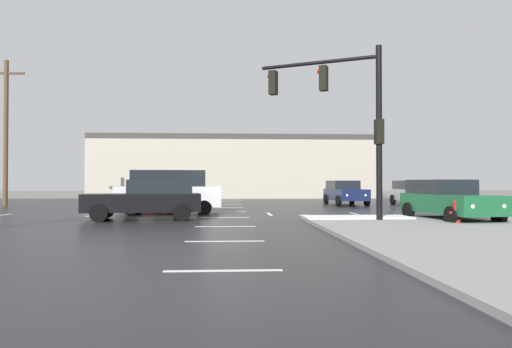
{
  "coord_description": "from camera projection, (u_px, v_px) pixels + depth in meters",
  "views": [
    {
      "loc": [
        0.07,
        -22.09,
        1.51
      ],
      "look_at": [
        1.68,
        5.06,
        1.96
      ],
      "focal_mm": 33.72,
      "sensor_mm": 36.0,
      "label": 1
    }
  ],
  "objects": [
    {
      "name": "sedan_navy",
      "position": [
        345.0,
        192.0,
        31.27
      ],
      "size": [
        2.2,
        4.61,
        1.58
      ],
      "rotation": [
        0.0,
        0.0,
        -1.52
      ],
      "color": "#141E47",
      "rests_on": "road_asphalt"
    },
    {
      "name": "lane_markings",
      "position": [
        254.0,
        216.0,
        20.72
      ],
      "size": [
        36.15,
        36.15,
        0.01
      ],
      "color": "silver",
      "rests_on": "road_asphalt"
    },
    {
      "name": "fire_hydrant",
      "position": [
        457.0,
        211.0,
        16.23
      ],
      "size": [
        0.48,
        0.26,
        0.79
      ],
      "color": "red",
      "rests_on": "sidewalk_corner"
    },
    {
      "name": "ground_plane",
      "position": [
        226.0,
        215.0,
        22.02
      ],
      "size": [
        120.0,
        120.0,
        0.0
      ],
      "primitive_type": "plane",
      "color": "slate"
    },
    {
      "name": "suv_white",
      "position": [
        169.0,
        191.0,
        22.44
      ],
      "size": [
        4.95,
        2.46,
        2.03
      ],
      "rotation": [
        0.0,
        0.0,
        3.22
      ],
      "color": "white",
      "rests_on": "road_asphalt"
    },
    {
      "name": "sedan_black",
      "position": [
        147.0,
        199.0,
        18.98
      ],
      "size": [
        4.67,
        2.4,
        1.58
      ],
      "rotation": [
        0.0,
        0.0,
        3.25
      ],
      "color": "black",
      "rests_on": "road_asphalt"
    },
    {
      "name": "strip_building_background",
      "position": [
        233.0,
        168.0,
        46.41
      ],
      "size": [
        25.9,
        8.0,
        5.8
      ],
      "color": "#BCB29E",
      "rests_on": "ground_plane"
    },
    {
      "name": "traffic_signal_mast",
      "position": [
        346.0,
        107.0,
        17.99
      ],
      "size": [
        4.27,
        2.36,
        6.36
      ],
      "rotation": [
        0.0,
        0.0,
        2.66
      ],
      "color": "black",
      "rests_on": "sidewalk_corner"
    },
    {
      "name": "sedan_silver",
      "position": [
        414.0,
        192.0,
        30.17
      ],
      "size": [
        2.11,
        4.58,
        1.58
      ],
      "rotation": [
        0.0,
        0.0,
        -1.6
      ],
      "color": "#B7BABF",
      "rests_on": "road_asphalt"
    },
    {
      "name": "utility_pole_far",
      "position": [
        6.0,
        130.0,
        30.1
      ],
      "size": [
        2.2,
        0.28,
        9.15
      ],
      "color": "brown",
      "rests_on": "ground_plane"
    },
    {
      "name": "sedan_red",
      "position": [
        159.0,
        194.0,
        26.72
      ],
      "size": [
        2.19,
        4.6,
        1.58
      ],
      "rotation": [
        0.0,
        0.0,
        1.62
      ],
      "color": "#B21919",
      "rests_on": "road_asphalt"
    },
    {
      "name": "road_asphalt",
      "position": [
        226.0,
        215.0,
        22.02
      ],
      "size": [
        44.0,
        44.0,
        0.02
      ],
      "primitive_type": "cube",
      "color": "#232326",
      "rests_on": "ground_plane"
    },
    {
      "name": "snow_strip_curbside",
      "position": [
        357.0,
        217.0,
        18.33
      ],
      "size": [
        4.0,
        1.6,
        0.06
      ],
      "primitive_type": "cube",
      "color": "white",
      "rests_on": "sidewalk_corner"
    },
    {
      "name": "sedan_green",
      "position": [
        447.0,
        199.0,
        18.24
      ],
      "size": [
        2.42,
        4.68,
        1.58
      ],
      "rotation": [
        0.0,
        0.0,
        -1.46
      ],
      "color": "#195933",
      "rests_on": "road_asphalt"
    }
  ]
}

